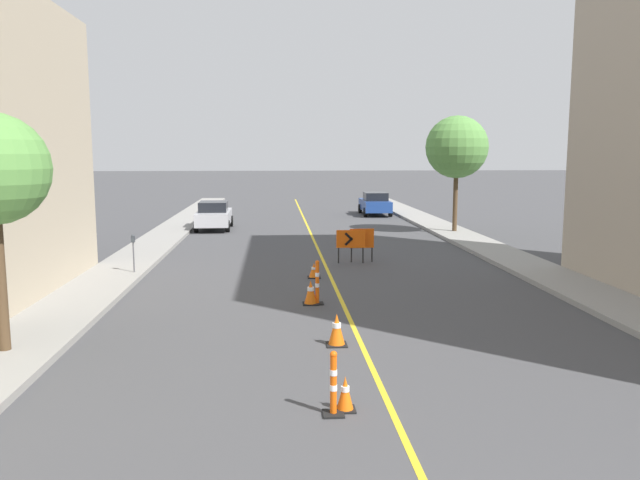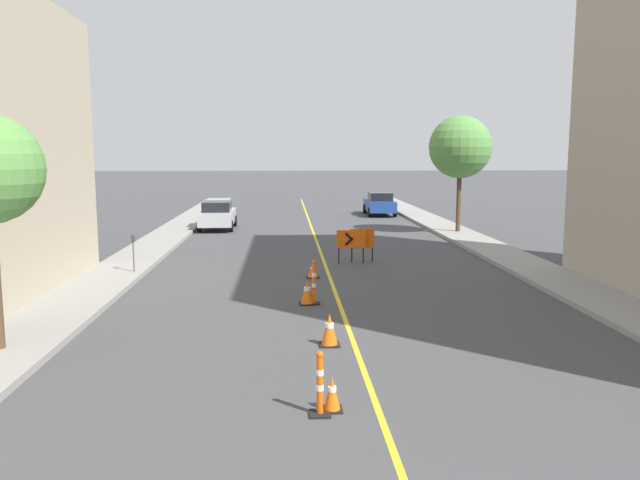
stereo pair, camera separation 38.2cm
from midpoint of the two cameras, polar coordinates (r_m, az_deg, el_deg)
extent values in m
cube|color=gold|center=(30.91, 0.00, -0.01)|extent=(0.12, 54.93, 0.01)
cube|color=gray|center=(31.39, -13.88, 0.03)|extent=(2.10, 54.93, 0.17)
cube|color=gray|center=(32.21, 13.51, 0.24)|extent=(2.10, 54.93, 0.17)
cube|color=black|center=(10.86, 2.15, -15.22)|extent=(0.35, 0.35, 0.03)
cone|color=orange|center=(10.75, 2.16, -13.77)|extent=(0.28, 0.28, 0.56)
cylinder|color=white|center=(10.72, 2.16, -13.44)|extent=(0.14, 0.14, 0.09)
cube|color=black|center=(14.22, 1.65, -9.53)|extent=(0.46, 0.46, 0.03)
cone|color=orange|center=(14.11, 1.66, -8.12)|extent=(0.37, 0.37, 0.70)
cylinder|color=white|center=(14.09, 1.66, -7.80)|extent=(0.19, 0.19, 0.11)
cube|color=black|center=(17.93, -0.56, -5.83)|extent=(0.46, 0.46, 0.03)
cone|color=orange|center=(17.85, -0.56, -4.74)|extent=(0.37, 0.37, 0.67)
cylinder|color=white|center=(17.83, -0.56, -4.49)|extent=(0.19, 0.19, 0.11)
cube|color=black|center=(21.65, -0.15, -3.42)|extent=(0.44, 0.44, 0.03)
cone|color=orange|center=(21.60, -0.15, -2.75)|extent=(0.35, 0.35, 0.49)
cylinder|color=white|center=(21.59, -0.15, -2.59)|extent=(0.18, 0.18, 0.08)
cube|color=black|center=(10.69, 1.05, -15.60)|extent=(0.35, 0.35, 0.04)
cylinder|color=#EF560C|center=(10.50, 1.06, -13.10)|extent=(0.11, 0.11, 0.96)
cylinder|color=white|center=(10.52, 1.06, -13.34)|extent=(0.12, 0.12, 0.10)
cylinder|color=white|center=(10.42, 1.06, -12.01)|extent=(0.12, 0.12, 0.10)
sphere|color=#EF560C|center=(10.32, 1.07, -10.43)|extent=(0.12, 0.12, 0.12)
cube|color=black|center=(17.94, 0.05, -5.81)|extent=(0.35, 0.35, 0.04)
cylinder|color=#EF560C|center=(17.81, 0.05, -3.97)|extent=(0.11, 0.11, 1.14)
cylinder|color=white|center=(17.82, 0.05, -4.15)|extent=(0.12, 0.12, 0.11)
cylinder|color=white|center=(17.76, 0.05, -3.17)|extent=(0.12, 0.12, 0.11)
sphere|color=#EF560C|center=(17.69, 0.05, -2.05)|extent=(0.12, 0.12, 0.12)
cube|color=#EF560C|center=(24.39, 3.31, 0.10)|extent=(1.14, 0.11, 0.69)
cube|color=black|center=(24.32, 3.13, 0.31)|extent=(0.33, 0.03, 0.33)
cube|color=black|center=(24.35, 3.12, -0.15)|extent=(0.33, 0.03, 0.33)
cylinder|color=black|center=(24.43, 2.18, -1.43)|extent=(0.06, 0.06, 0.61)
cylinder|color=black|center=(24.54, 4.42, -1.40)|extent=(0.06, 0.06, 0.61)
cube|color=#EF560C|center=(24.63, 4.33, 0.14)|extent=(0.97, 0.13, 0.76)
cube|color=black|center=(24.56, 4.18, 0.38)|extent=(0.36, 0.04, 0.36)
cube|color=black|center=(24.59, 4.17, -0.12)|extent=(0.36, 0.04, 0.36)
cylinder|color=black|center=(24.68, 3.37, -1.39)|extent=(0.06, 0.06, 0.57)
cylinder|color=black|center=(24.79, 5.25, -1.37)|extent=(0.06, 0.06, 0.57)
cube|color=#B7B7BC|center=(35.79, -9.04, 2.08)|extent=(1.87, 4.33, 0.72)
cube|color=black|center=(35.52, -9.09, 3.06)|extent=(1.56, 1.96, 0.55)
cylinder|color=black|center=(37.24, -10.13, 1.72)|extent=(0.23, 0.64, 0.64)
cylinder|color=black|center=(37.08, -7.51, 1.75)|extent=(0.23, 0.64, 0.64)
cylinder|color=black|center=(34.61, -10.65, 1.24)|extent=(0.23, 0.64, 0.64)
cylinder|color=black|center=(34.43, -7.83, 1.27)|extent=(0.23, 0.64, 0.64)
cube|color=navy|center=(43.64, 5.72, 3.18)|extent=(1.89, 4.34, 0.72)
cube|color=black|center=(43.38, 5.77, 3.99)|extent=(1.57, 1.97, 0.55)
cylinder|color=black|center=(44.86, 4.37, 2.86)|extent=(0.23, 0.64, 0.64)
cylinder|color=black|center=(45.12, 6.52, 2.86)|extent=(0.23, 0.64, 0.64)
cylinder|color=black|center=(42.23, 4.84, 2.54)|extent=(0.23, 0.64, 0.64)
cylinder|color=black|center=(42.50, 7.13, 2.54)|extent=(0.23, 0.64, 0.64)
cylinder|color=#4C4C51|center=(22.70, -16.21, -1.48)|extent=(0.05, 0.05, 1.05)
cube|color=#33383D|center=(22.61, -16.28, 0.11)|extent=(0.12, 0.10, 0.22)
sphere|color=#33383D|center=(22.59, -16.29, 0.39)|extent=(0.11, 0.11, 0.11)
cylinder|color=#4C3823|center=(33.84, 12.88, 3.49)|extent=(0.24, 0.24, 3.21)
sphere|color=#568E42|center=(33.75, 13.03, 8.29)|extent=(3.27, 3.27, 3.27)
camera|label=1|loc=(0.19, -89.54, 0.06)|focal=35.00mm
camera|label=2|loc=(0.19, 90.46, -0.06)|focal=35.00mm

